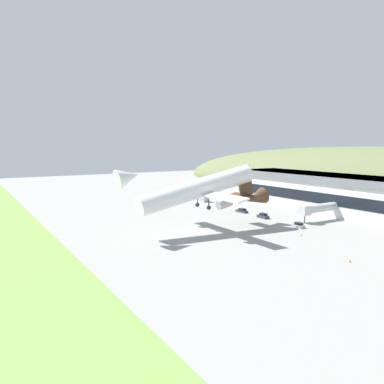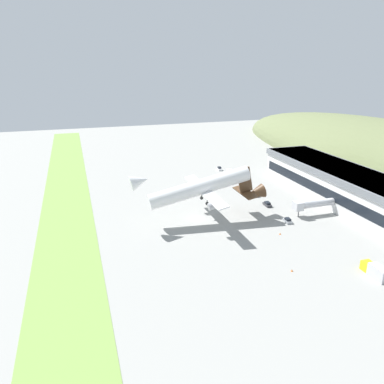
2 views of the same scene
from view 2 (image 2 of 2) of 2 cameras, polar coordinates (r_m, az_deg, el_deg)
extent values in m
plane|color=gray|center=(127.63, 0.71, -4.12)|extent=(410.93, 410.93, 0.00)
cube|color=#759947|center=(122.25, -18.54, -6.24)|extent=(369.84, 17.58, 0.08)
cube|color=silver|center=(145.93, 23.88, -0.07)|extent=(96.96, 19.23, 12.98)
cube|color=slate|center=(144.43, 24.16, 1.93)|extent=(98.16, 20.43, 2.34)
cube|color=black|center=(140.08, 20.85, -0.71)|extent=(93.08, 0.16, 3.64)
cylinder|color=silver|center=(136.96, 18.32, -1.68)|extent=(2.60, 14.09, 2.60)
cube|color=silver|center=(133.08, 15.85, -2.02)|extent=(3.38, 2.86, 2.86)
cylinder|color=slate|center=(134.06, 15.95, -2.80)|extent=(0.36, 0.36, 4.00)
cylinder|color=white|center=(122.02, 1.17, 0.70)|extent=(5.07, 34.71, 11.82)
cone|color=white|center=(116.27, -8.00, 1.64)|extent=(4.96, 6.45, 5.98)
cone|color=#4C331E|center=(130.85, 9.51, -0.17)|extent=(4.96, 7.44, 6.18)
cube|color=#4C331E|center=(127.58, 8.04, 1.81)|extent=(0.50, 6.17, 9.28)
cube|color=#4C331E|center=(129.02, 8.06, -0.02)|extent=(13.17, 3.55, 1.06)
cube|color=white|center=(122.93, 1.91, 0.23)|extent=(34.10, 3.62, 1.16)
cylinder|color=#9E9EA3|center=(132.42, 0.22, 0.98)|extent=(2.30, 3.99, 2.97)
cylinder|color=#9E9EA3|center=(114.24, 3.36, -2.06)|extent=(2.30, 3.99, 2.97)
cylinder|color=#2D2D2D|center=(126.24, 1.48, -0.45)|extent=(0.28, 0.28, 2.20)
cylinder|color=#2D2D2D|center=(126.61, 1.47, -0.92)|extent=(0.45, 1.10, 1.10)
cylinder|color=#2D2D2D|center=(121.30, 2.33, -1.29)|extent=(0.28, 0.28, 2.20)
cylinder|color=#2D2D2D|center=(121.69, 2.33, -1.77)|extent=(0.45, 1.10, 1.10)
cylinder|color=#2D2D2D|center=(119.22, -4.21, -0.24)|extent=(0.22, 0.22, 1.98)
cylinder|color=#2D2D2D|center=(119.55, -4.20, -0.69)|extent=(0.30, 0.82, 0.82)
cube|color=#333338|center=(151.45, 9.55, -0.43)|extent=(4.67, 2.07, 0.78)
cube|color=black|center=(151.03, 9.61, -0.20)|extent=(2.61, 1.66, 0.64)
cube|color=silver|center=(186.01, 4.21, 3.48)|extent=(3.86, 2.12, 0.89)
cube|color=black|center=(185.96, 4.20, 3.74)|extent=(2.17, 1.71, 0.73)
cube|color=#333338|center=(141.64, 11.38, -1.91)|extent=(4.39, 2.05, 0.89)
cube|color=black|center=(141.18, 11.44, -1.63)|extent=(2.44, 1.67, 0.73)
cube|color=#999EA3|center=(128.79, 14.33, -4.32)|extent=(3.85, 2.12, 0.84)
cube|color=black|center=(128.35, 14.39, -4.04)|extent=(2.16, 1.71, 0.69)
cube|color=gold|center=(107.00, 25.16, -10.17)|extent=(2.61, 2.61, 2.46)
cube|color=black|center=(107.63, 24.75, -9.66)|extent=(0.15, 2.15, 1.08)
cube|color=#B7B7BC|center=(104.35, 26.58, -10.94)|extent=(5.45, 2.70, 3.14)
cube|color=silver|center=(178.61, 5.76, 3.07)|extent=(2.19, 2.48, 2.67)
cube|color=black|center=(179.44, 5.62, 3.31)|extent=(0.13, 2.07, 1.18)
cube|color=#999EA3|center=(175.65, 6.21, 2.85)|extent=(4.60, 2.54, 3.09)
cube|color=orange|center=(119.66, 13.27, -6.30)|extent=(0.52, 0.52, 0.03)
cone|color=orange|center=(119.53, 13.28, -6.17)|extent=(0.40, 0.40, 0.55)
cube|color=orange|center=(100.65, 14.98, -11.58)|extent=(0.52, 0.52, 0.03)
cone|color=orange|center=(100.50, 14.99, -11.44)|extent=(0.40, 0.40, 0.55)
camera|label=1|loc=(40.98, -39.00, -26.85)|focal=35.00mm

